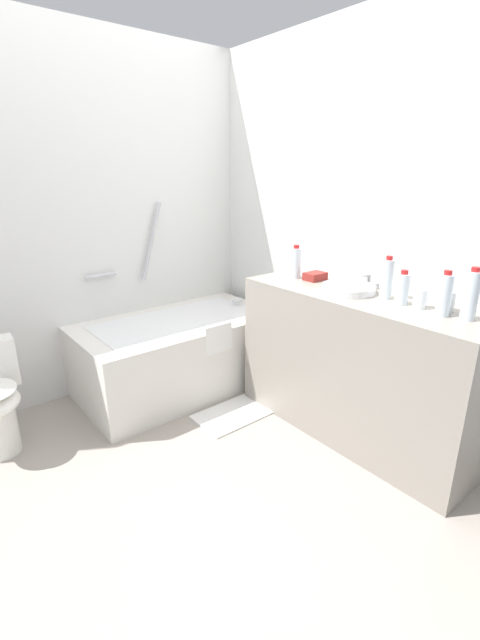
{
  "coord_description": "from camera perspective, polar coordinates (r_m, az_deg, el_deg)",
  "views": [
    {
      "loc": [
        -0.96,
        -1.73,
        1.56
      ],
      "look_at": [
        0.5,
        0.08,
        0.76
      ],
      "focal_mm": 23.91,
      "sensor_mm": 36.0,
      "label": 1
    }
  ],
  "objects": [
    {
      "name": "water_bottle_1",
      "position": [
        2.87,
        7.48,
        7.63
      ],
      "size": [
        0.07,
        0.07,
        0.22
      ],
      "color": "silver",
      "rests_on": "vanity_counter"
    },
    {
      "name": "ground_plane",
      "position": [
        2.52,
        -8.22,
        -19.47
      ],
      "size": [
        3.71,
        3.71,
        0.0
      ],
      "primitive_type": "plane",
      "color": "#9E9389"
    },
    {
      "name": "wall_back_tiled",
      "position": [
        3.2,
        -21.82,
        11.87
      ],
      "size": [
        3.11,
        0.1,
        2.47
      ],
      "primitive_type": "cube",
      "color": "silver",
      "rests_on": "ground_plane"
    },
    {
      "name": "vanity_counter",
      "position": [
        2.72,
        15.44,
        -5.88
      ],
      "size": [
        0.54,
        1.5,
        0.9
      ],
      "primitive_type": "cube",
      "color": "gray",
      "rests_on": "ground_plane"
    },
    {
      "name": "water_bottle_3",
      "position": [
        2.29,
        25.69,
        3.06
      ],
      "size": [
        0.07,
        0.07,
        0.23
      ],
      "color": "silver",
      "rests_on": "vanity_counter"
    },
    {
      "name": "water_bottle_2",
      "position": [
        2.28,
        28.52,
        2.92
      ],
      "size": [
        0.07,
        0.07,
        0.26
      ],
      "color": "silver",
      "rests_on": "vanity_counter"
    },
    {
      "name": "drinking_glass_0",
      "position": [
        2.39,
        25.96,
        2.25
      ],
      "size": [
        0.08,
        0.08,
        0.1
      ],
      "primitive_type": "cylinder",
      "color": "white",
      "rests_on": "vanity_counter"
    },
    {
      "name": "drinking_glass_1",
      "position": [
        2.39,
        22.96,
        2.65
      ],
      "size": [
        0.07,
        0.07,
        0.1
      ],
      "primitive_type": "cylinder",
      "color": "white",
      "rests_on": "vanity_counter"
    },
    {
      "name": "water_bottle_0",
      "position": [
        2.42,
        20.92,
        3.95
      ],
      "size": [
        0.07,
        0.07,
        0.19
      ],
      "color": "silver",
      "rests_on": "vanity_counter"
    },
    {
      "name": "amenity_basket",
      "position": [
        2.84,
        10.01,
        5.79
      ],
      "size": [
        0.14,
        0.1,
        0.05
      ],
      "primitive_type": "cube",
      "color": "maroon",
      "rests_on": "vanity_counter"
    },
    {
      "name": "bathtub",
      "position": [
        3.26,
        -8.15,
        -4.12
      ],
      "size": [
        1.46,
        0.79,
        1.36
      ],
      "color": "silver",
      "rests_on": "ground_plane"
    },
    {
      "name": "wall_right_mirror",
      "position": [
        2.95,
        15.11,
        12.05
      ],
      "size": [
        0.1,
        2.92,
        2.47
      ],
      "primitive_type": "cube",
      "color": "silver",
      "rests_on": "ground_plane"
    },
    {
      "name": "sink_faucet",
      "position": [
        2.73,
        16.71,
        4.94
      ],
      "size": [
        0.1,
        0.15,
        0.08
      ],
      "color": "#A5A5AA",
      "rests_on": "vanity_counter"
    },
    {
      "name": "water_bottle_4",
      "position": [
        2.49,
        19.09,
        5.24
      ],
      "size": [
        0.06,
        0.06,
        0.24
      ],
      "color": "silver",
      "rests_on": "vanity_counter"
    },
    {
      "name": "sink_basin",
      "position": [
        2.59,
        14.32,
        4.08
      ],
      "size": [
        0.31,
        0.31,
        0.04
      ],
      "primitive_type": "cylinder",
      "color": "white",
      "rests_on": "vanity_counter"
    },
    {
      "name": "bath_mat",
      "position": [
        3.0,
        -0.35,
        -12.25
      ],
      "size": [
        0.58,
        0.32,
        0.01
      ],
      "primitive_type": "cube",
      "color": "white",
      "rests_on": "ground_plane"
    }
  ]
}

